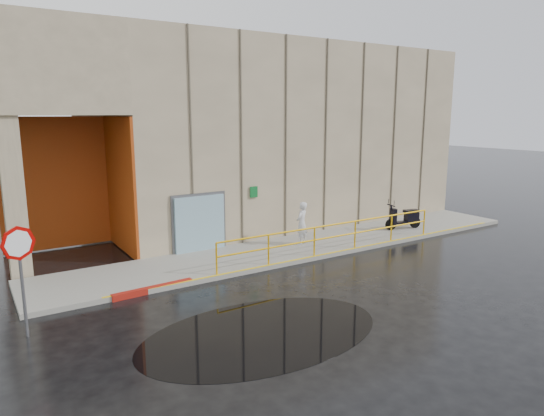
{
  "coord_description": "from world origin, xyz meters",
  "views": [
    {
      "loc": [
        -6.82,
        -9.85,
        5.05
      ],
      "look_at": [
        1.44,
        3.0,
        2.07
      ],
      "focal_mm": 32.0,
      "sensor_mm": 36.0,
      "label": 1
    }
  ],
  "objects_px": {
    "stop_sign": "(20,257)",
    "red_curb": "(153,289)",
    "scooter": "(404,212)",
    "person": "(302,223)"
  },
  "relations": [
    {
      "from": "stop_sign",
      "to": "red_curb",
      "type": "height_order",
      "value": "stop_sign"
    },
    {
      "from": "scooter",
      "to": "stop_sign",
      "type": "relative_size",
      "value": 0.67
    },
    {
      "from": "person",
      "to": "scooter",
      "type": "bearing_deg",
      "value": 147.03
    },
    {
      "from": "person",
      "to": "stop_sign",
      "type": "relative_size",
      "value": 0.62
    },
    {
      "from": "person",
      "to": "red_curb",
      "type": "bearing_deg",
      "value": -15.58
    },
    {
      "from": "person",
      "to": "stop_sign",
      "type": "distance_m",
      "value": 10.16
    },
    {
      "from": "person",
      "to": "stop_sign",
      "type": "xyz_separation_m",
      "value": [
        -9.75,
        -2.69,
        0.94
      ]
    },
    {
      "from": "red_curb",
      "to": "stop_sign",
      "type": "bearing_deg",
      "value": -160.63
    },
    {
      "from": "person",
      "to": "stop_sign",
      "type": "height_order",
      "value": "stop_sign"
    },
    {
      "from": "scooter",
      "to": "stop_sign",
      "type": "height_order",
      "value": "stop_sign"
    }
  ]
}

